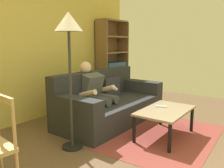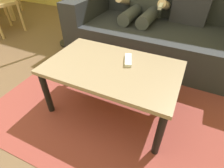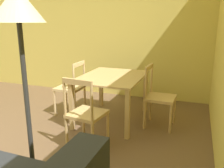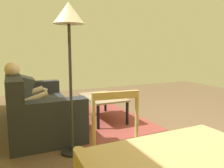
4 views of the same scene
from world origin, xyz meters
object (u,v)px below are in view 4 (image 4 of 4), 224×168
(person_lounging, at_px, (32,97))
(dining_chair_facing_couch, at_px, (123,155))
(coffee_table, at_px, (102,99))
(floor_lamp, at_px, (69,28))
(couch, at_px, (35,108))
(tv_remote, at_px, (95,95))

(person_lounging, relative_size, dining_chair_facing_couch, 1.17)
(coffee_table, distance_m, floor_lamp, 1.80)
(dining_chair_facing_couch, distance_m, floor_lamp, 1.56)
(couch, height_order, tv_remote, couch)
(coffee_table, distance_m, tv_remote, 0.15)
(coffee_table, relative_size, floor_lamp, 0.55)
(coffee_table, height_order, tv_remote, tv_remote)
(couch, distance_m, coffee_table, 1.15)
(person_lounging, distance_m, floor_lamp, 1.38)
(person_lounging, distance_m, dining_chair_facing_couch, 2.12)
(tv_remote, height_order, dining_chair_facing_couch, dining_chair_facing_couch)
(dining_chair_facing_couch, relative_size, floor_lamp, 0.52)
(couch, height_order, coffee_table, couch)
(couch, height_order, floor_lamp, floor_lamp)
(tv_remote, bearing_deg, coffee_table, -147.33)
(couch, xyz_separation_m, tv_remote, (-0.04, -1.03, 0.12))
(coffee_table, bearing_deg, person_lounging, 97.00)
(couch, xyz_separation_m, person_lounging, (-0.27, 0.07, 0.24))
(couch, distance_m, floor_lamp, 1.72)
(person_lounging, bearing_deg, coffee_table, -83.00)
(coffee_table, bearing_deg, tv_remote, 53.18)
(coffee_table, xyz_separation_m, tv_remote, (0.08, 0.11, 0.07))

